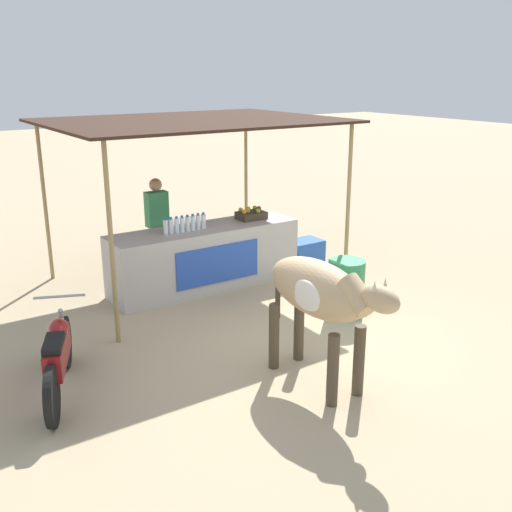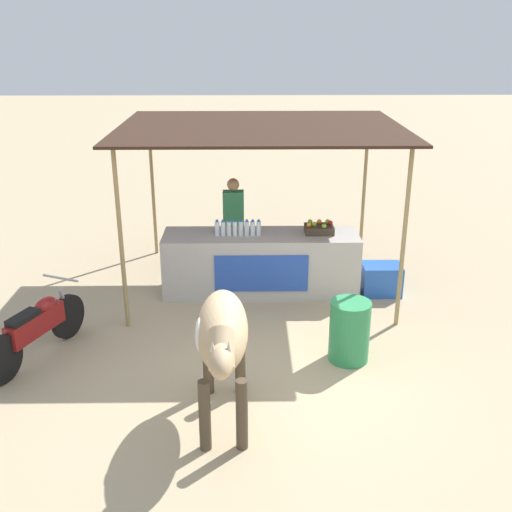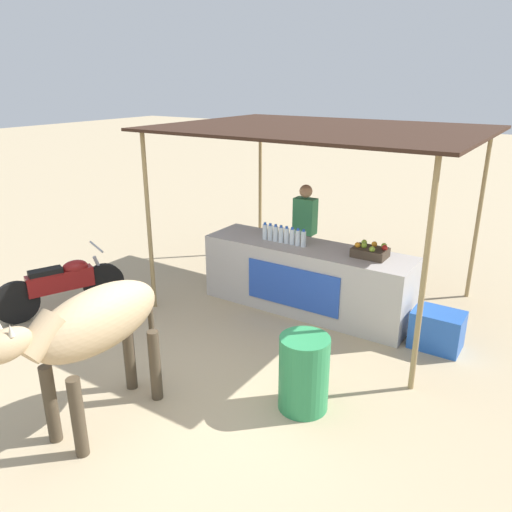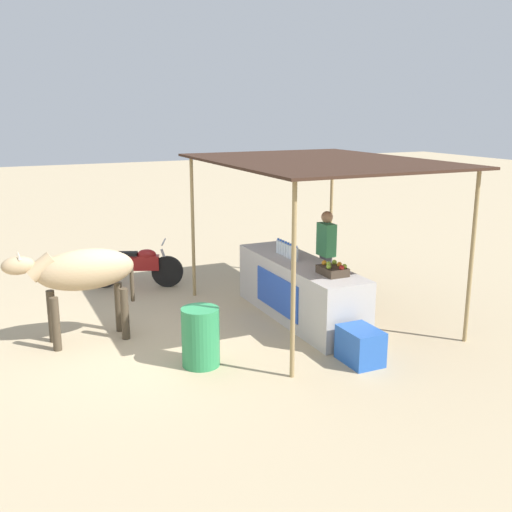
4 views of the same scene
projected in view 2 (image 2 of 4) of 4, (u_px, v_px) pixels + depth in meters
The scene contains 10 objects.
ground_plane at pixel (265, 365), 7.45m from camera, with size 60.00×60.00×0.00m, color tan.
stall_counter at pixel (261, 263), 9.32m from camera, with size 3.00×0.82×0.96m.
stall_awning at pixel (261, 132), 8.89m from camera, with size 4.20×3.20×2.56m.
water_bottle_row at pixel (238, 228), 9.06m from camera, with size 0.70×0.07×0.25m.
fruit_crate at pixel (319, 228), 9.19m from camera, with size 0.44×0.32×0.18m.
vendor_behind_counter at pixel (234, 226), 9.89m from camera, with size 0.34×0.22×1.65m.
cooler_box at pixel (381, 279), 9.35m from camera, with size 0.60×0.44×0.48m, color blue.
water_barrel at pixel (349, 331), 7.44m from camera, with size 0.50×0.50×0.79m, color #2D8C51.
cow at pixel (222, 336), 6.02m from camera, with size 0.56×1.82×1.44m.
motorcycle_parked at pixel (37, 327), 7.48m from camera, with size 0.85×1.69×0.90m.
Camera 2 is at (-0.20, -6.45, 3.97)m, focal length 42.00 mm.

